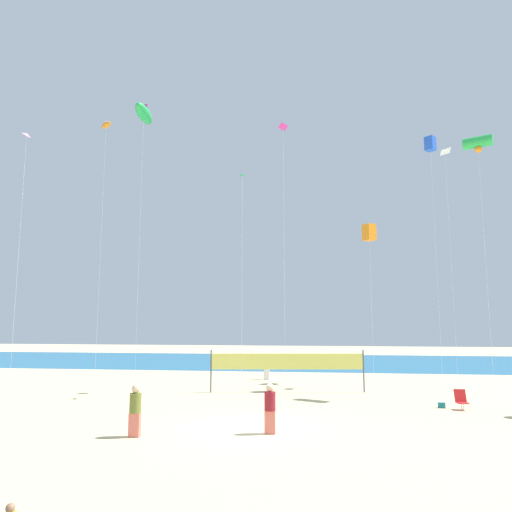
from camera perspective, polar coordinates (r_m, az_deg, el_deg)
The scene contains 17 objects.
ground_plane at distance 18.96m, azimuth -0.82°, elevation -20.17°, with size 120.00×120.00×0.00m, color beige.
ocean_band at distance 48.78m, azimuth 4.35°, elevation -12.56°, with size 120.00×20.00×0.01m, color #1E6B99.
beachgoer_maroon_shirt at distance 18.08m, azimuth 1.69°, elevation -17.71°, with size 0.41×0.41×1.78m.
beachgoer_olive_shirt at distance 18.13m, azimuth -14.36°, elevation -17.41°, with size 0.41×0.41×1.80m.
beachgoer_plum_shirt at distance 33.77m, azimuth 1.28°, elevation -13.15°, with size 0.39×0.39×1.71m.
folding_beach_chair at distance 24.70m, azimuth 23.51°, elevation -15.55°, with size 0.52×0.65×0.89m.
volleyball_net at distance 27.95m, azimuth 3.79°, elevation -12.76°, with size 8.79×1.18×2.40m.
beach_handbag at distance 24.82m, azimuth 21.48°, elevation -16.41°, with size 0.31×0.16×0.25m, color #19727A.
kite_green_inflatable at distance 38.34m, azimuth -13.38°, elevation 16.34°, with size 0.99×2.81×20.36m.
kite_orange_inflatable at distance 40.03m, azimuth -17.63°, elevation 14.69°, with size 1.29×1.13×19.58m.
kite_pink_diamond at distance 31.07m, azimuth -25.92°, elevation 12.33°, with size 0.58×0.59×14.95m.
kite_white_diamond at distance 34.79m, azimuth 21.81°, elevation 11.34°, with size 0.94×0.94×15.57m.
kite_green_diamond at distance 27.60m, azimuth -1.68°, elevation 8.27°, with size 0.51×0.51×12.61m.
kite_orange_box at distance 30.08m, azimuth 13.49°, elevation 2.74°, with size 0.88×0.88×9.98m.
kite_magenta_diamond at distance 31.14m, azimuth 3.33°, elevation 14.33°, with size 0.60×0.59×16.57m.
kite_blue_box at distance 37.24m, azimuth 20.28°, elevation 12.51°, with size 0.89×0.89×17.24m.
kite_green_tube at distance 30.84m, azimuth 25.19°, elevation 12.23°, with size 1.70×1.26×14.63m.
Camera 1 is at (2.62, -18.34, 4.06)m, focal length 33.16 mm.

